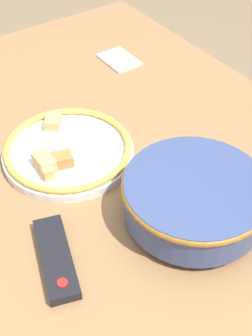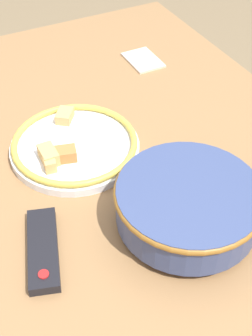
# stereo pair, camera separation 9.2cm
# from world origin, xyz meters

# --- Properties ---
(dining_table) EXTENTS (1.36, 0.97, 0.77)m
(dining_table) POSITION_xyz_m (0.00, 0.00, 0.69)
(dining_table) COLOR olive
(dining_table) RESTS_ON ground_plane
(noodle_bowl) EXTENTS (0.27, 0.27, 0.09)m
(noodle_bowl) POSITION_xyz_m (-0.20, -0.05, 0.83)
(noodle_bowl) COLOR #384775
(noodle_bowl) RESTS_ON dining_table
(food_plate) EXTENTS (0.28, 0.28, 0.05)m
(food_plate) POSITION_xyz_m (0.09, 0.06, 0.79)
(food_plate) COLOR white
(food_plate) RESTS_ON dining_table
(tv_remote) EXTENTS (0.18, 0.10, 0.02)m
(tv_remote) POSITION_xyz_m (-0.14, 0.21, 0.78)
(tv_remote) COLOR black
(tv_remote) RESTS_ON dining_table
(folded_napkin) EXTENTS (0.12, 0.08, 0.01)m
(folded_napkin) POSITION_xyz_m (0.36, -0.26, 0.78)
(folded_napkin) COLOR beige
(folded_napkin) RESTS_ON dining_table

